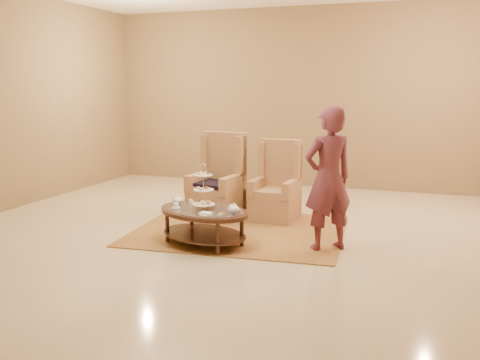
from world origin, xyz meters
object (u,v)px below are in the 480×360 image
at_px(armchair_left, 219,189).
at_px(armchair_right, 277,193).
at_px(person, 328,179).
at_px(tea_table, 204,216).

relative_size(armchair_left, armchair_right, 1.08).
xyz_separation_m(armchair_right, person, (1.00, -1.26, 0.48)).
height_order(armchair_right, person, person).
bearing_deg(armchair_right, person, -48.40).
height_order(armchair_left, person, person).
xyz_separation_m(tea_table, armchair_right, (0.49, 1.61, 0.02)).
bearing_deg(armchair_right, armchair_left, -165.89).
height_order(tea_table, person, person).
bearing_deg(person, armchair_right, -92.78).
relative_size(tea_table, armchair_right, 1.23).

